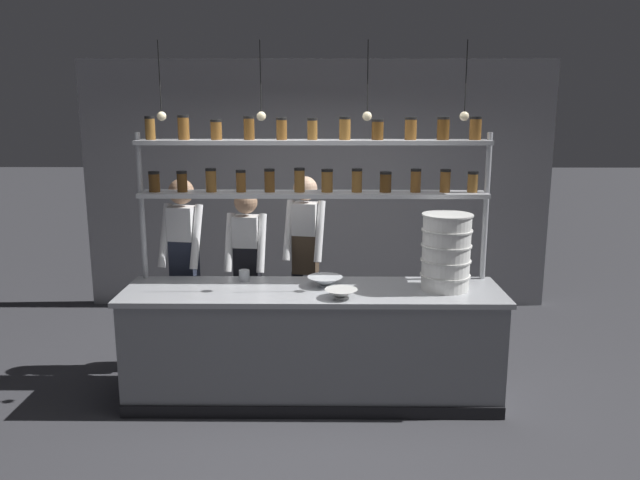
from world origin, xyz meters
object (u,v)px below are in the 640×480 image
at_px(container_stack, 446,252).
at_px(prep_bowl_near_left, 325,281).
at_px(prep_bowl_center_front, 341,294).
at_px(chef_center, 247,267).
at_px(chef_right, 305,255).
at_px(spice_shelf_unit, 315,172).
at_px(chef_left, 184,261).
at_px(serving_cup_front, 244,275).

distance_m(container_stack, prep_bowl_near_left, 0.99).
relative_size(container_stack, prep_bowl_near_left, 2.13).
distance_m(prep_bowl_near_left, prep_bowl_center_front, 0.34).
xyz_separation_m(chef_center, container_stack, (1.64, -0.65, 0.30)).
bearing_deg(chef_right, prep_bowl_center_front, -62.90).
height_order(spice_shelf_unit, prep_bowl_near_left, spice_shelf_unit).
xyz_separation_m(chef_left, serving_cup_front, (0.57, -0.33, -0.04)).
bearing_deg(chef_right, serving_cup_front, -117.67).
relative_size(spice_shelf_unit, chef_left, 1.66).
bearing_deg(container_stack, chef_right, 143.88).
height_order(chef_center, chef_right, chef_right).
bearing_deg(serving_cup_front, chef_left, 149.97).
bearing_deg(container_stack, prep_bowl_center_front, -163.32).
bearing_deg(chef_left, container_stack, -4.22).
height_order(chef_left, prep_bowl_near_left, chef_left).
height_order(chef_right, container_stack, chef_right).
bearing_deg(container_stack, chef_left, 165.87).
height_order(chef_center, prep_bowl_center_front, chef_center).
distance_m(spice_shelf_unit, chef_center, 1.13).
xyz_separation_m(chef_right, container_stack, (1.13, -0.82, 0.22)).
bearing_deg(spice_shelf_unit, prep_bowl_near_left, -70.37).
bearing_deg(chef_left, prep_bowl_near_left, -11.07).
bearing_deg(spice_shelf_unit, chef_left, 168.42).
xyz_separation_m(chef_center, prep_bowl_near_left, (0.70, -0.57, 0.03)).
bearing_deg(chef_center, spice_shelf_unit, -23.39).
height_order(chef_right, prep_bowl_near_left, chef_right).
xyz_separation_m(chef_left, container_stack, (2.19, -0.55, 0.22)).
distance_m(spice_shelf_unit, prep_bowl_center_front, 1.05).
bearing_deg(prep_bowl_center_front, serving_cup_front, 149.38).
relative_size(chef_center, chef_right, 0.94).
xyz_separation_m(chef_center, chef_right, (0.52, 0.18, 0.07)).
height_order(chef_left, chef_right, chef_left).
xyz_separation_m(chef_center, serving_cup_front, (0.03, -0.43, 0.04)).
relative_size(chef_center, serving_cup_front, 17.58).
bearing_deg(chef_left, chef_center, 20.08).
distance_m(chef_right, container_stack, 1.41).
bearing_deg(serving_cup_front, container_stack, -7.77).
bearing_deg(chef_left, prep_bowl_center_front, -20.46).
bearing_deg(serving_cup_front, spice_shelf_unit, 9.12).
distance_m(spice_shelf_unit, container_stack, 1.23).
bearing_deg(chef_right, container_stack, -24.82).
bearing_deg(serving_cup_front, chef_right, 51.04).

